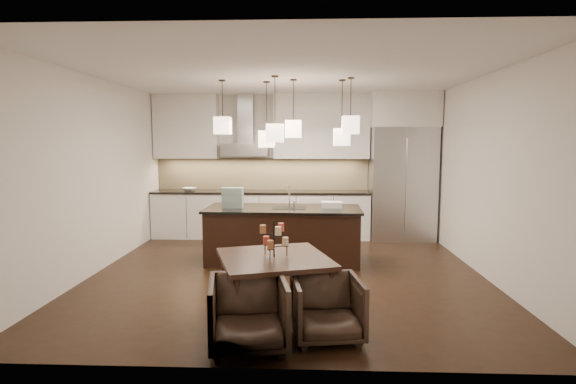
{
  "coord_description": "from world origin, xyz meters",
  "views": [
    {
      "loc": [
        0.27,
        -6.28,
        1.87
      ],
      "look_at": [
        0.0,
        0.2,
        1.15
      ],
      "focal_mm": 28.0,
      "sensor_mm": 36.0,
      "label": 1
    }
  ],
  "objects_px": {
    "refrigerator": "(402,184)",
    "armchair_left": "(248,313)",
    "island_body": "(283,236)",
    "dining_table": "(274,287)",
    "armchair_right": "(327,308)"
  },
  "relations": [
    {
      "from": "refrigerator",
      "to": "armchair_left",
      "type": "relative_size",
      "value": 2.99
    },
    {
      "from": "island_body",
      "to": "dining_table",
      "type": "height_order",
      "value": "island_body"
    },
    {
      "from": "island_body",
      "to": "refrigerator",
      "type": "bearing_deg",
      "value": 40.23
    },
    {
      "from": "island_body",
      "to": "dining_table",
      "type": "bearing_deg",
      "value": -87.95
    },
    {
      "from": "island_body",
      "to": "armchair_right",
      "type": "xyz_separation_m",
      "value": [
        0.56,
        -2.77,
        -0.11
      ]
    },
    {
      "from": "refrigerator",
      "to": "armchair_left",
      "type": "xyz_separation_m",
      "value": [
        -2.36,
        -4.76,
        -0.75
      ]
    },
    {
      "from": "armchair_left",
      "to": "armchair_right",
      "type": "xyz_separation_m",
      "value": [
        0.72,
        0.23,
        -0.03
      ]
    },
    {
      "from": "refrigerator",
      "to": "dining_table",
      "type": "distance_m",
      "value": 4.62
    },
    {
      "from": "island_body",
      "to": "dining_table",
      "type": "relative_size",
      "value": 2.11
    },
    {
      "from": "dining_table",
      "to": "armchair_left",
      "type": "relative_size",
      "value": 1.53
    },
    {
      "from": "island_body",
      "to": "armchair_left",
      "type": "relative_size",
      "value": 3.23
    },
    {
      "from": "island_body",
      "to": "armchair_right",
      "type": "distance_m",
      "value": 2.83
    },
    {
      "from": "armchair_left",
      "to": "dining_table",
      "type": "bearing_deg",
      "value": 66.34
    },
    {
      "from": "refrigerator",
      "to": "dining_table",
      "type": "xyz_separation_m",
      "value": [
        -2.17,
        -4.0,
        -0.74
      ]
    },
    {
      "from": "dining_table",
      "to": "armchair_left",
      "type": "distance_m",
      "value": 0.77
    }
  ]
}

